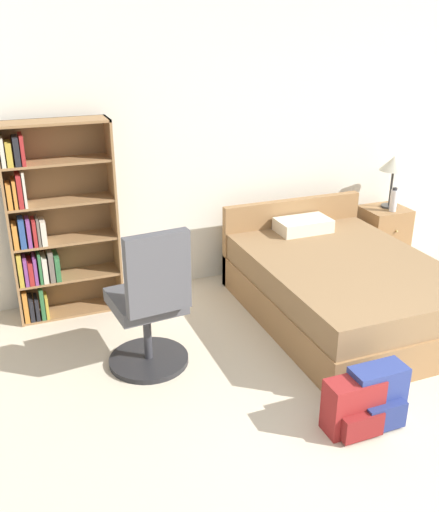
% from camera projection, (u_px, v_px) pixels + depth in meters
% --- Properties ---
extents(wall_back, '(9.00, 0.06, 2.60)m').
position_uv_depth(wall_back, '(244.00, 143.00, 5.31)').
color(wall_back, silver).
rests_on(wall_back, ground_plane).
extents(bookshelf, '(0.87, 0.29, 1.65)m').
position_uv_depth(bookshelf, '(50.00, 227.00, 4.68)').
color(bookshelf, olive).
rests_on(bookshelf, ground_plane).
extents(bed, '(1.43, 1.99, 0.78)m').
position_uv_depth(bed, '(340.00, 285.00, 4.85)').
color(bed, olive).
rests_on(bed, ground_plane).
extents(office_chair, '(0.59, 0.64, 1.12)m').
position_uv_depth(office_chair, '(150.00, 308.00, 4.00)').
color(office_chair, '#232326').
rests_on(office_chair, ground_plane).
extents(nightstand, '(0.44, 0.42, 0.59)m').
position_uv_depth(nightstand, '(382.00, 235.00, 5.90)').
color(nightstand, olive).
rests_on(nightstand, ground_plane).
extents(table_lamp, '(0.28, 0.28, 0.53)m').
position_uv_depth(table_lamp, '(394.00, 166.00, 5.65)').
color(table_lamp, '#333333').
rests_on(table_lamp, nightstand).
extents(water_bottle, '(0.07, 0.07, 0.24)m').
position_uv_depth(water_bottle, '(394.00, 200.00, 5.66)').
color(water_bottle, silver).
rests_on(water_bottle, nightstand).
extents(backpack_blue, '(0.36, 0.24, 0.39)m').
position_uv_depth(backpack_blue, '(377.00, 397.00, 3.57)').
color(backpack_blue, navy).
rests_on(backpack_blue, ground_plane).
extents(backpack_red, '(0.36, 0.24, 0.35)m').
position_uv_depth(backpack_red, '(354.00, 407.00, 3.51)').
color(backpack_red, maroon).
rests_on(backpack_red, ground_plane).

